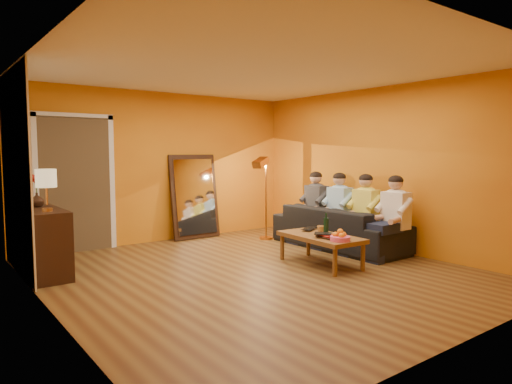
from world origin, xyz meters
TOP-DOWN VIEW (x-y plane):
  - room_shell at (0.00, 0.37)m, footprint 5.00×5.50m
  - white_accent at (-2.48, 1.75)m, footprint 0.02×1.90m
  - doorway_recess at (-1.50, 2.83)m, footprint 1.06×0.30m
  - door_jamb_left at (-2.07, 2.71)m, footprint 0.08×0.06m
  - door_jamb_right at (-0.93, 2.71)m, footprint 0.08×0.06m
  - door_header at (-1.50, 2.71)m, footprint 1.22×0.06m
  - mirror_frame at (0.55, 2.63)m, footprint 0.92×0.27m
  - mirror_glass at (0.55, 2.59)m, footprint 0.78×0.21m
  - sideboard at (-2.24, 1.55)m, footprint 0.44×1.18m
  - table_lamp at (-2.24, 1.25)m, footprint 0.24×0.24m
  - sofa at (2.00, 0.45)m, footprint 2.30×0.90m
  - coffee_table at (0.95, -0.19)m, footprint 0.69×1.25m
  - floor_lamp at (1.50, 1.73)m, footprint 0.36×0.32m
  - dog at (2.03, -0.33)m, footprint 0.46×0.62m
  - person_far_left at (2.13, -0.55)m, footprint 0.70×0.44m
  - person_mid_left at (2.13, -0.00)m, footprint 0.70×0.44m
  - person_mid_right at (2.13, 0.55)m, footprint 0.70×0.44m
  - person_far_right at (2.13, 1.10)m, footprint 0.70×0.44m
  - fruit_bowl at (0.85, -0.64)m, footprint 0.26×0.26m
  - wine_bottle at (1.00, -0.24)m, footprint 0.07×0.07m
  - tumbler at (1.07, -0.07)m, footprint 0.12×0.12m
  - laptop at (1.13, 0.16)m, footprint 0.42×0.37m
  - book_lower at (0.77, -0.39)m, footprint 0.22×0.29m
  - book_mid at (0.78, -0.38)m, footprint 0.21×0.27m
  - book_upper at (0.77, -0.40)m, footprint 0.27×0.27m
  - vase at (-2.24, 1.80)m, footprint 0.18×0.18m
  - flowers at (-2.24, 1.80)m, footprint 0.17×0.17m

SIDE VIEW (x-z plane):
  - coffee_table at x=0.95m, z-range 0.00..0.42m
  - dog at x=2.03m, z-range 0.00..0.65m
  - sofa at x=2.00m, z-range 0.00..0.67m
  - sideboard at x=-2.24m, z-range 0.00..0.85m
  - book_lower at x=0.77m, z-range 0.42..0.45m
  - laptop at x=1.13m, z-range 0.42..0.45m
  - book_mid at x=0.78m, z-range 0.45..0.46m
  - tumbler at x=1.07m, z-range 0.42..0.52m
  - book_upper at x=0.77m, z-range 0.46..0.49m
  - fruit_bowl at x=0.85m, z-range 0.42..0.58m
  - wine_bottle at x=1.00m, z-range 0.42..0.73m
  - person_far_left at x=2.13m, z-range 0.00..1.22m
  - person_mid_left at x=2.13m, z-range 0.00..1.22m
  - person_mid_right at x=2.13m, z-range 0.00..1.22m
  - person_far_right at x=2.13m, z-range 0.00..1.22m
  - floor_lamp at x=1.50m, z-range 0.00..1.44m
  - mirror_frame at x=0.55m, z-range 0.00..1.52m
  - mirror_glass at x=0.55m, z-range 0.09..1.43m
  - vase at x=-2.24m, z-range 0.85..1.04m
  - doorway_recess at x=-1.50m, z-range 0.00..2.10m
  - door_jamb_left at x=-2.07m, z-range -0.05..2.15m
  - door_jamb_right at x=-0.93m, z-range -0.05..2.15m
  - table_lamp at x=-2.24m, z-range 0.85..1.36m
  - flowers at x=-2.24m, z-range 0.97..1.42m
  - room_shell at x=0.00m, z-range 0.00..2.60m
  - white_accent at x=-2.48m, z-range 0.01..2.59m
  - door_header at x=-1.50m, z-range 2.08..2.16m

